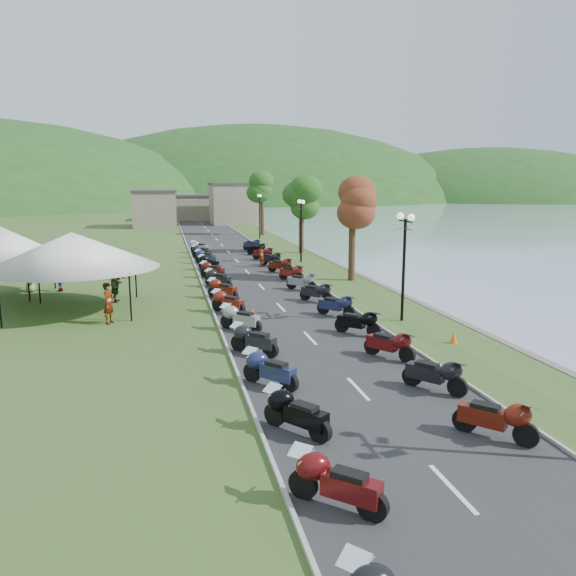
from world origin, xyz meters
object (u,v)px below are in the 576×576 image
vendor_tent_main (74,272)px  pedestrian_a (110,323)px  pedestrian_b (125,278)px  pedestrian_c (60,291)px

vendor_tent_main → pedestrian_a: bearing=-59.0°
pedestrian_b → pedestrian_c: pedestrian_c is taller
pedestrian_b → pedestrian_c: bearing=28.1°
vendor_tent_main → pedestrian_c: (-1.75, 5.60, -2.00)m
pedestrian_a → pedestrian_b: pedestrian_a is taller
pedestrian_a → pedestrian_c: (-3.63, 8.73, 0.00)m
vendor_tent_main → pedestrian_c: bearing=107.4°
pedestrian_a → pedestrian_c: bearing=44.8°
vendor_tent_main → pedestrian_b: 10.14m
vendor_tent_main → pedestrian_c: size_ratio=3.19×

